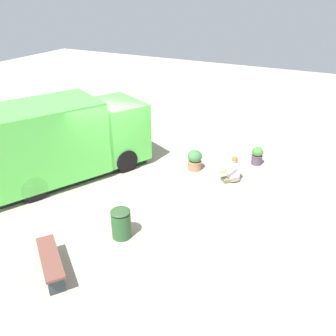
% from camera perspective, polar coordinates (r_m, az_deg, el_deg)
% --- Properties ---
extents(ground_plane, '(40.00, 40.00, 0.00)m').
position_cam_1_polar(ground_plane, '(11.99, -8.79, -1.33)').
color(ground_plane, '#B59F91').
extents(food_truck, '(4.48, 5.74, 2.56)m').
position_cam_1_polar(food_truck, '(11.91, -16.80, 4.22)').
color(food_truck, '#57D44E').
rests_on(food_truck, ground_plane).
extents(person_customer, '(0.72, 0.73, 0.86)m').
position_cam_1_polar(person_customer, '(11.65, 10.48, -0.57)').
color(person_customer, '#726C4F').
rests_on(person_customer, ground_plane).
extents(planter_flowering_near, '(0.40, 0.40, 0.65)m').
position_cam_1_polar(planter_flowering_near, '(12.91, 14.31, 2.00)').
color(planter_flowering_near, '#554656').
rests_on(planter_flowering_near, ground_plane).
extents(planter_flowering_far, '(0.50, 0.50, 0.71)m').
position_cam_1_polar(planter_flowering_far, '(12.17, 4.34, 1.33)').
color(planter_flowering_far, '#AB7458').
rests_on(planter_flowering_far, ground_plane).
extents(plaza_bench, '(1.45, 1.24, 0.50)m').
position_cam_1_polar(plaza_bench, '(8.36, -18.56, -14.10)').
color(plaza_bench, brown).
rests_on(plaza_bench, ground_plane).
extents(trash_bin, '(0.51, 0.51, 0.81)m').
position_cam_1_polar(trash_bin, '(9.03, -7.63, -8.86)').
color(trash_bin, '#2A5A2E').
rests_on(trash_bin, ground_plane).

